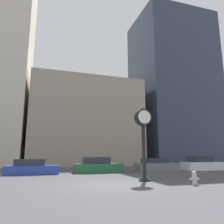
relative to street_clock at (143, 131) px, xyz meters
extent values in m
plane|color=#424247|center=(-2.53, -0.95, -3.10)|extent=(200.00, 200.00, 0.00)
cube|color=gray|center=(0.26, 23.05, 3.51)|extent=(16.82, 12.00, 13.22)
cube|color=#2D384C|center=(17.67, 23.05, 11.31)|extent=(13.97, 12.00, 28.81)
cylinder|color=black|center=(0.00, 0.00, -3.04)|extent=(0.69, 0.69, 0.12)
cylinder|color=black|center=(0.00, 0.00, -2.93)|extent=(0.46, 0.46, 0.10)
cylinder|color=black|center=(0.00, 0.00, -1.28)|extent=(0.23, 0.23, 3.21)
cylinder|color=black|center=(0.00, 0.00, 0.85)|extent=(1.04, 0.47, 1.04)
cylinder|color=white|center=(0.00, -0.24, 0.85)|extent=(0.85, 0.02, 0.85)
cylinder|color=white|center=(0.00, 0.24, 0.85)|extent=(0.85, 0.02, 0.85)
sphere|color=black|center=(0.00, 0.00, 1.43)|extent=(0.12, 0.12, 0.12)
cube|color=#28429E|center=(-6.75, 7.20, -2.74)|extent=(4.39, 2.11, 0.71)
cube|color=#232833|center=(-6.96, 7.21, -2.12)|extent=(2.45, 1.78, 0.53)
cube|color=#236038|center=(-1.09, 7.27, -2.70)|extent=(4.40, 1.93, 0.80)
cube|color=#232833|center=(-1.31, 7.28, -2.01)|extent=(2.44, 1.64, 0.58)
cube|color=slate|center=(4.78, 7.11, -2.70)|extent=(4.22, 1.78, 0.80)
cube|color=#232833|center=(4.57, 7.11, -2.07)|extent=(2.32, 1.56, 0.45)
cube|color=silver|center=(10.15, 7.19, -2.68)|extent=(4.17, 1.95, 0.84)
cube|color=#232833|center=(9.94, 7.19, -1.96)|extent=(2.31, 1.68, 0.60)
cylinder|color=#B7B7BC|center=(1.79, -2.39, -2.81)|extent=(0.25, 0.25, 0.57)
sphere|color=#B7B7BC|center=(1.79, -2.39, -2.48)|extent=(0.24, 0.24, 0.24)
cylinder|color=#B7B7BC|center=(1.58, -2.39, -2.79)|extent=(0.16, 0.09, 0.09)
cylinder|color=#B7B7BC|center=(1.99, -2.39, -2.79)|extent=(0.16, 0.09, 0.09)
camera|label=1|loc=(-6.06, -12.62, -1.52)|focal=35.00mm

